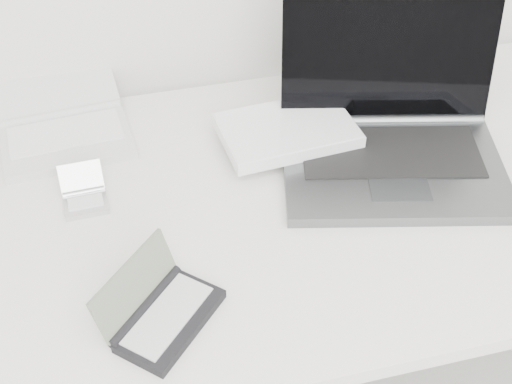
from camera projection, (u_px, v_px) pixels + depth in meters
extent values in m
cube|color=white|center=(266.00, 205.00, 1.34)|extent=(1.60, 0.80, 0.03)
cylinder|color=silver|center=(493.00, 171.00, 1.98)|extent=(0.04, 0.04, 0.70)
cube|color=#595C5E|center=(393.00, 170.00, 1.38)|extent=(0.48, 0.38, 0.02)
cube|color=black|center=(391.00, 152.00, 1.40)|extent=(0.38, 0.24, 0.00)
cube|color=black|center=(388.00, 58.00, 1.41)|extent=(0.43, 0.16, 0.26)
cylinder|color=#595C5E|center=(383.00, 121.00, 1.48)|extent=(0.41, 0.12, 0.02)
cube|color=#35373A|center=(400.00, 188.00, 1.32)|extent=(0.13, 0.10, 0.00)
cube|color=white|center=(287.00, 131.00, 1.43)|extent=(0.28, 0.20, 0.03)
cube|color=white|center=(287.00, 125.00, 1.42)|extent=(0.27, 0.19, 0.00)
cube|color=silver|center=(67.00, 142.00, 1.45)|extent=(0.27, 0.19, 0.02)
cube|color=silver|center=(65.00, 133.00, 1.45)|extent=(0.23, 0.12, 0.00)
cube|color=silver|center=(55.00, 86.00, 1.54)|extent=(0.27, 0.17, 0.05)
cylinder|color=silver|center=(61.00, 115.00, 1.50)|extent=(0.25, 0.04, 0.02)
cube|color=silver|center=(86.00, 205.00, 1.31)|extent=(0.08, 0.06, 0.01)
cube|color=silver|center=(85.00, 202.00, 1.31)|extent=(0.06, 0.04, 0.00)
cube|color=#96A395|center=(81.00, 177.00, 1.33)|extent=(0.08, 0.04, 0.05)
cylinder|color=silver|center=(84.00, 192.00, 1.33)|extent=(0.08, 0.02, 0.01)
cube|color=black|center=(171.00, 321.00, 1.11)|extent=(0.19, 0.19, 0.02)
cube|color=#AEAEAE|center=(168.00, 315.00, 1.11)|extent=(0.16, 0.16, 0.00)
cube|color=#646D5A|center=(135.00, 285.00, 1.10)|extent=(0.15, 0.15, 0.08)
cylinder|color=black|center=(146.00, 305.00, 1.12)|extent=(0.13, 0.14, 0.02)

